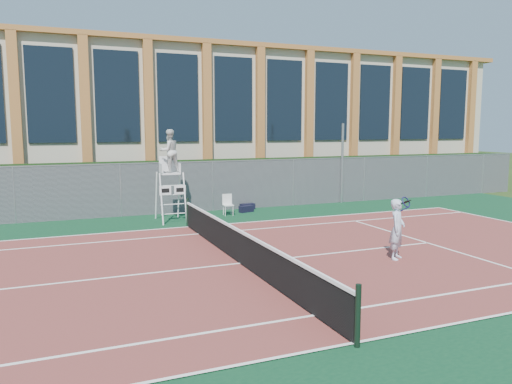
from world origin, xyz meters
name	(u,v)px	position (x,y,z in m)	size (l,w,h in m)	color
ground	(240,264)	(0.00, 0.00, 0.00)	(120.00, 120.00, 0.00)	#233814
apron	(228,256)	(0.00, 1.00, 0.01)	(36.00, 20.00, 0.01)	#0C341E
tennis_court	(240,264)	(0.00, 0.00, 0.02)	(23.77, 10.97, 0.02)	brown
tennis_net	(240,245)	(0.00, 0.00, 0.54)	(0.10, 11.30, 1.10)	black
fence	(168,188)	(0.00, 8.80, 1.10)	(40.00, 0.06, 2.20)	#595E60
hedge	(163,186)	(0.00, 10.00, 1.10)	(40.00, 1.40, 2.20)	black
building	(133,120)	(0.00, 17.95, 4.15)	(45.00, 10.60, 8.22)	beige
steel_pole	(342,163)	(8.63, 8.70, 1.96)	(0.12, 0.12, 3.91)	#9EA0A5
umpire_chair	(169,154)	(-0.32, 7.05, 2.69)	(1.03, 1.58, 3.68)	white
plastic_chair	(228,203)	(2.23, 7.47, 0.53)	(0.45, 0.45, 0.89)	silver
sports_bag_near	(246,209)	(3.23, 7.85, 0.15)	(0.66, 0.26, 0.28)	black
sports_bag_far	(247,207)	(3.54, 8.50, 0.14)	(0.67, 0.29, 0.27)	black
tennis_player	(397,229)	(4.22, -1.23, 0.88)	(1.01, 0.79, 1.71)	silver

